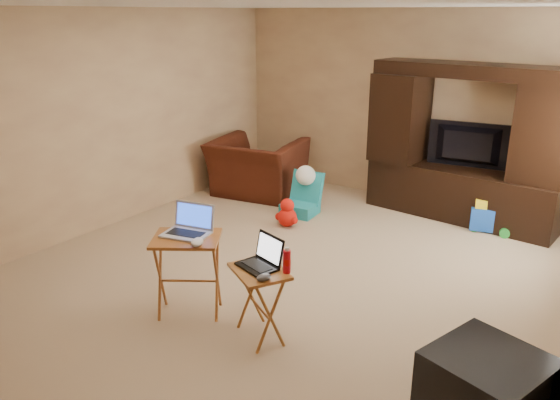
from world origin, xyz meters
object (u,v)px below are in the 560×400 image
Objects in this scene: ottoman at (486,385)px; laptop_left at (185,222)px; push_toy at (494,215)px; water_bottle at (287,262)px; child_rocker at (300,194)px; mouse_right at (264,277)px; television at (467,146)px; recliner at (257,168)px; tray_table_right at (260,304)px; entertainment_center at (466,144)px; plush_toy at (287,212)px; laptop_right at (257,253)px; tray_table_left at (188,276)px; mouse_left at (197,242)px.

ottoman is 1.77× the size of laptop_left.
water_bottle is at bearing -119.10° from push_toy.
child_rocker is 2.99m from mouse_right.
child_rocker is 2.86m from water_bottle.
television is 2.78m from recliner.
recliner reaches higher than ottoman.
mouse_right reaches higher than tray_table_right.
ottoman is at bearing 102.17° from television.
entertainment_center reaches higher than tray_table_right.
ottoman reaches higher than plush_toy.
tray_table_right is (1.15, -2.08, 0.12)m from plush_toy.
mouse_right reaches higher than plush_toy.
laptop_left is at bearing -173.79° from water_bottle.
laptop_left is (-2.43, -0.15, 0.61)m from ottoman.
television is 2.61× the size of laptop_left.
push_toy is at bearing 77.56° from water_bottle.
television is 3.64m from laptop_right.
plush_toy is 0.67× the size of push_toy.
television is at bearing 39.40° from tray_table_left.
laptop_left reaches higher than push_toy.
mouse_left is 0.66m from mouse_right.
push_toy is 0.81× the size of ottoman.
laptop_left is at bearing 64.50° from television.
television is at bearing 59.38° from laptop_left.
mouse_right is (0.17, -0.14, -0.10)m from laptop_right.
television reaches higher than plush_toy.
entertainment_center is 3.76m from laptop_left.
laptop_left is at bearing -132.85° from push_toy.
mouse_right is (0.13, -0.12, 0.32)m from tray_table_right.
plush_toy is 2.47× the size of mouse_left.
ottoman is (2.94, -2.39, -0.06)m from child_rocker.
tray_table_left is at bearing -84.38° from child_rocker.
laptop_left is (-0.74, -0.02, 0.53)m from tray_table_right.
ottoman is 2.29m from mouse_left.
recliner is 1.01m from child_rocker.
laptop_left reaches higher than ottoman.
child_rocker is at bearing 88.68° from laptop_left.
ottoman is at bearing 134.75° from recliner.
push_toy is at bearing 178.79° from recliner.
tray_table_right reaches higher than ottoman.
child_rocker is 0.78× the size of tray_table_left.
plush_toy is at bearing 145.49° from ottoman.
entertainment_center is 3.49m from water_bottle.
television is at bearing 133.31° from push_toy.
mouse_right is (0.84, -0.07, 0.26)m from tray_table_left.
push_toy is 3.38m from water_bottle.
mouse_left is (0.63, -2.20, 0.55)m from plush_toy.
television is 0.90m from push_toy.
ottoman is at bearing 6.33° from mouse_left.
plush_toy is at bearing -132.51° from entertainment_center.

